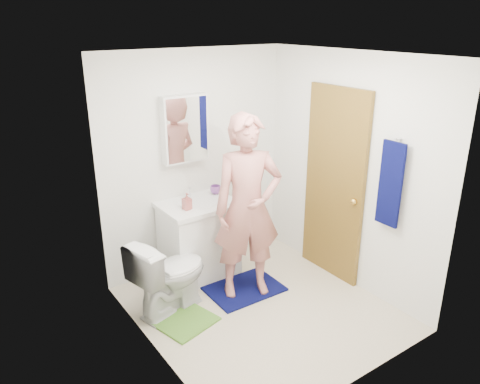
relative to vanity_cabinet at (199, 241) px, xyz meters
name	(u,v)px	position (x,y,z in m)	size (l,w,h in m)	color
floor	(261,309)	(0.15, -0.91, -0.41)	(2.20, 2.40, 0.02)	beige
ceiling	(265,53)	(0.15, -0.91, 2.01)	(2.20, 2.40, 0.02)	white
wall_back	(195,162)	(0.15, 0.30, 0.80)	(2.20, 0.02, 2.40)	white
wall_front	(369,245)	(0.15, -2.12, 0.80)	(2.20, 0.02, 2.40)	white
wall_left	(148,224)	(-0.96, -0.91, 0.80)	(0.02, 2.40, 2.40)	white
wall_right	(349,172)	(1.26, -0.91, 0.80)	(0.02, 2.40, 2.40)	white
vanity_cabinet	(199,241)	(0.00, 0.00, 0.00)	(0.75, 0.55, 0.80)	white
countertop	(198,205)	(0.00, 0.00, 0.43)	(0.79, 0.59, 0.05)	white
sink_basin	(198,204)	(0.00, 0.00, 0.44)	(0.40, 0.40, 0.03)	white
faucet	(189,193)	(0.00, 0.18, 0.51)	(0.03, 0.03, 0.12)	silver
medicine_cabinet	(185,129)	(0.00, 0.22, 1.20)	(0.50, 0.12, 0.70)	white
mirror_panel	(188,130)	(0.00, 0.16, 1.20)	(0.46, 0.01, 0.66)	white
door	(334,185)	(1.22, -0.76, 0.62)	(0.05, 0.80, 2.05)	olive
door_knob	(354,202)	(1.18, -1.08, 0.55)	(0.07, 0.07, 0.07)	gold
towel	(390,184)	(1.18, -1.48, 0.85)	(0.03, 0.24, 0.80)	#070A42
towel_hook	(399,139)	(1.22, -1.48, 1.27)	(0.02, 0.02, 0.06)	silver
toilet	(170,274)	(-0.57, -0.42, -0.01)	(0.43, 0.76, 0.78)	white
bath_mat	(244,289)	(0.21, -0.55, -0.39)	(0.76, 0.54, 0.02)	#070A42
green_rug	(187,322)	(-0.56, -0.70, -0.39)	(0.50, 0.42, 0.02)	#589331
soap_dispenser	(187,201)	(-0.18, -0.09, 0.54)	(0.08, 0.08, 0.17)	#AD5550
toothbrush_cup	(215,190)	(0.30, 0.13, 0.50)	(0.12, 0.12, 0.09)	#84469A
man	(248,208)	(0.21, -0.60, 0.55)	(0.67, 0.44, 1.85)	#B97068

